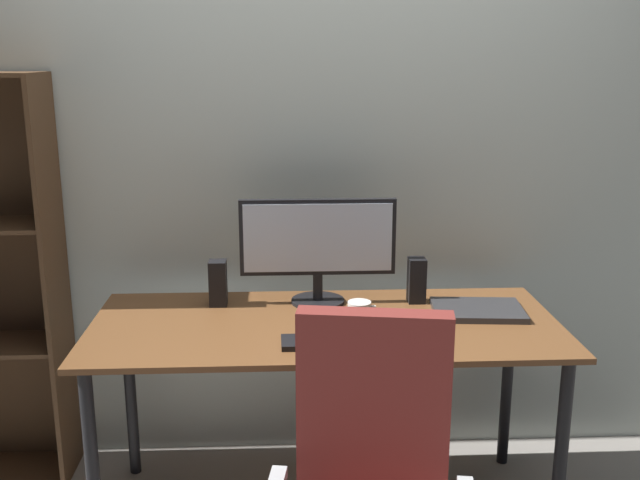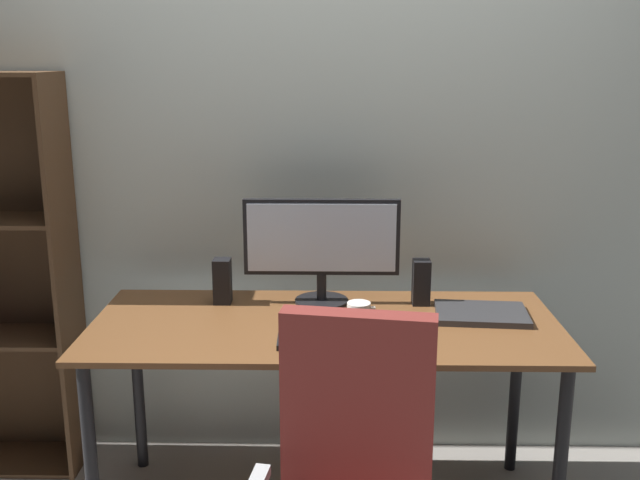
# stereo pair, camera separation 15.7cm
# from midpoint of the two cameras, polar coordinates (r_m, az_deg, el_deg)

# --- Properties ---
(back_wall) EXTENTS (6.40, 0.10, 2.60)m
(back_wall) POSITION_cam_midpoint_polar(r_m,az_deg,el_deg) (2.93, -1.69, 7.53)
(back_wall) COLOR beige
(back_wall) RESTS_ON ground
(desk) EXTENTS (1.63, 0.71, 0.74)m
(desk) POSITION_cam_midpoint_polar(r_m,az_deg,el_deg) (2.58, -1.34, -8.18)
(desk) COLOR brown
(desk) RESTS_ON ground
(monitor) EXTENTS (0.57, 0.20, 0.40)m
(monitor) POSITION_cam_midpoint_polar(r_m,az_deg,el_deg) (2.68, -1.85, -0.28)
(monitor) COLOR black
(monitor) RESTS_ON desk
(keyboard) EXTENTS (0.29, 0.12, 0.02)m
(keyboard) POSITION_cam_midpoint_polar(r_m,az_deg,el_deg) (2.36, -1.41, -7.96)
(keyboard) COLOR black
(keyboard) RESTS_ON desk
(mouse) EXTENTS (0.08, 0.11, 0.03)m
(mouse) POSITION_cam_midpoint_polar(r_m,az_deg,el_deg) (2.36, 4.17, -7.81)
(mouse) COLOR black
(mouse) RESTS_ON desk
(coffee_mug) EXTENTS (0.10, 0.08, 0.09)m
(coffee_mug) POSITION_cam_midpoint_polar(r_m,az_deg,el_deg) (2.50, 1.31, -5.81)
(coffee_mug) COLOR white
(coffee_mug) RESTS_ON desk
(laptop) EXTENTS (0.34, 0.26, 0.02)m
(laptop) POSITION_cam_midpoint_polar(r_m,az_deg,el_deg) (2.68, 10.58, -5.42)
(laptop) COLOR #2D2D30
(laptop) RESTS_ON desk
(speaker_left) EXTENTS (0.06, 0.07, 0.17)m
(speaker_left) POSITION_cam_midpoint_polar(r_m,az_deg,el_deg) (2.74, -9.60, -3.35)
(speaker_left) COLOR black
(speaker_left) RESTS_ON desk
(speaker_right) EXTENTS (0.06, 0.07, 0.17)m
(speaker_right) POSITION_cam_midpoint_polar(r_m,az_deg,el_deg) (2.75, 5.93, -3.15)
(speaker_right) COLOR black
(speaker_right) RESTS_ON desk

